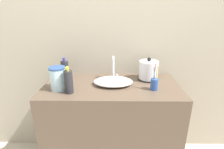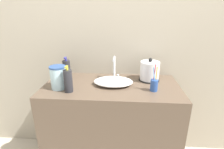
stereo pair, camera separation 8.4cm
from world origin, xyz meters
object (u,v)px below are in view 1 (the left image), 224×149
Objects in this scene: shampoo_bottle at (69,82)px; water_pitcher at (58,78)px; faucet at (114,67)px; toothbrush_cup at (154,84)px; electric_kettle at (148,71)px; lotion_bottle at (65,70)px.

shampoo_bottle is 0.12m from water_pitcher.
faucet is 0.52m from water_pitcher.
shampoo_bottle reaches higher than water_pitcher.
toothbrush_cup is at bearing 0.19° from water_pitcher.
faucet is 0.33m from electric_kettle.
lotion_bottle is 0.96× the size of shampoo_bottle.
faucet is 1.02× the size of electric_kettle.
faucet reaches higher than water_pitcher.
faucet is 1.00× the size of shampoo_bottle.
water_pitcher is at bearing -152.08° from faucet.
toothbrush_cup is 0.80m from water_pitcher.
lotion_bottle is at bearing 163.63° from toothbrush_cup.
toothbrush_cup reaches higher than electric_kettle.
shampoo_bottle is (-0.69, -0.07, 0.04)m from toothbrush_cup.
toothbrush_cup reaches higher than shampoo_bottle.
faucet is 0.47m from shampoo_bottle.
water_pitcher is (-0.46, -0.24, -0.03)m from faucet.
toothbrush_cup is 0.70m from shampoo_bottle.
faucet is at bearing 144.46° from toothbrush_cup.
faucet is 0.42m from toothbrush_cup.
shampoo_bottle is (-0.36, -0.31, -0.03)m from faucet.
toothbrush_cup is 1.06× the size of lotion_bottle.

